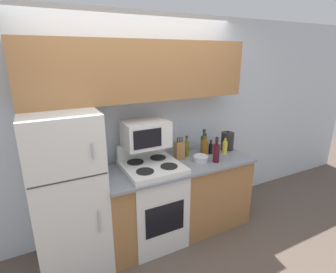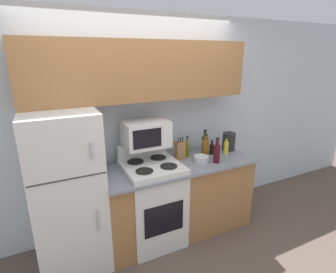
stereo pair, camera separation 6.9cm
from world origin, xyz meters
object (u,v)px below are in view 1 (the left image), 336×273
bottle_wine_green (204,143)px  kettle (227,141)px  stove (153,202)px  refrigerator (68,193)px  bottle_soy_sauce (211,148)px  bottle_whiskey (205,147)px  bottle_cooking_spray (225,147)px  knife_block (179,150)px  microwave (146,134)px  bowl (201,158)px  bottle_olive_oil (186,148)px  bottle_wine_red (216,152)px

bottle_wine_green → kettle: size_ratio=1.19×
stove → bottle_wine_green: (0.80, 0.17, 0.53)m
refrigerator → stove: refrigerator is taller
bottle_soy_sauce → bottle_whiskey: bearing=-174.1°
kettle → bottle_cooking_spray: bearing=-139.7°
bottle_soy_sauce → knife_block: bearing=175.3°
stove → bottle_cooking_spray: 1.13m
refrigerator → bottle_soy_sauce: bearing=1.0°
refrigerator → kettle: refrigerator is taller
microwave → bowl: bearing=-17.7°
bottle_soy_sauce → bottle_wine_green: size_ratio=0.60×
refrigerator → knife_block: bearing=2.9°
bottle_olive_oil → bottle_wine_green: bearing=4.0°
knife_block → bottle_wine_red: size_ratio=0.90×
bottle_whiskey → bottle_olive_oil: size_ratio=1.08×
microwave → knife_block: bearing=-2.2°
bottle_wine_green → bottle_wine_red: bearing=-99.6°
bottle_whiskey → kettle: bottle_whiskey is taller
bowl → bottle_cooking_spray: (0.41, 0.07, 0.05)m
bottle_whiskey → bottle_wine_red: bearing=-90.6°
stove → bottle_wine_red: 0.92m
refrigerator → microwave: (0.87, 0.08, 0.45)m
bottle_cooking_spray → microwave: bearing=173.4°
knife_block → microwave: bearing=177.8°
microwave → bottle_soy_sauce: size_ratio=2.70×
kettle → bowl: bearing=-161.7°
knife_block → bottle_cooking_spray: bearing=-9.6°
bowl → kettle: bearing=18.3°
bowl → bottle_olive_oil: size_ratio=0.70×
bottle_wine_red → knife_block: bearing=139.4°
refrigerator → bottle_wine_red: bearing=-7.6°
stove → bottle_soy_sauce: 0.98m
refrigerator → bottle_olive_oil: bearing=4.0°
refrigerator → knife_block: (1.29, 0.07, 0.20)m
refrigerator → microwave: refrigerator is taller
bottle_olive_oil → kettle: (0.61, -0.03, 0.01)m
microwave → bottle_whiskey: bearing=-4.7°
refrigerator → kettle: 2.02m
microwave → bottle_soy_sauce: 0.90m
stove → bowl: size_ratio=6.16×
bottle_wine_red → bowl: bearing=143.3°
microwave → bottle_wine_red: 0.84m
kettle → bottle_whiskey: bearing=-173.4°
bottle_wine_green → bottle_wine_red: size_ratio=1.00×
knife_block → bottle_olive_oil: size_ratio=1.04×
bottle_cooking_spray → bowl: bearing=-169.8°
bottle_wine_green → bottle_olive_oil: (-0.27, -0.02, -0.02)m
stove → bowl: bearing=-5.5°
refrigerator → bottle_cooking_spray: (1.89, -0.04, 0.18)m
bottle_soy_sauce → kettle: size_ratio=0.72×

